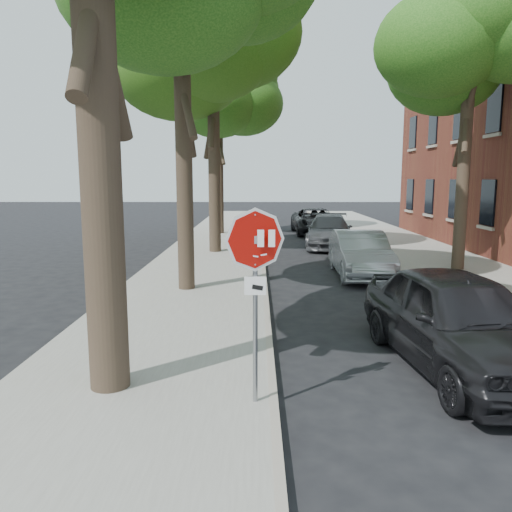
{
  "coord_description": "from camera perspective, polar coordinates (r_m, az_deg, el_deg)",
  "views": [
    {
      "loc": [
        -0.68,
        -6.35,
        3.09
      ],
      "look_at": [
        -0.69,
        0.34,
        2.05
      ],
      "focal_mm": 35.0,
      "sensor_mm": 36.0,
      "label": 1
    }
  ],
  "objects": [
    {
      "name": "car_c",
      "position": [
        22.87,
        8.36,
        2.82
      ],
      "size": [
        2.67,
        5.19,
        1.44
      ],
      "primitive_type": "imported",
      "rotation": [
        0.0,
        0.0,
        -0.14
      ],
      "color": "#434447",
      "rests_on": "ground"
    },
    {
      "name": "stop_sign",
      "position": [
        6.42,
        -0.09,
        -1.4
      ],
      "size": [
        0.76,
        0.34,
        2.61
      ],
      "color": "gray",
      "rests_on": "sidewalk_left"
    },
    {
      "name": "sidewalk_right",
      "position": [
        19.76,
        19.87,
        -0.49
      ],
      "size": [
        4.0,
        55.0,
        0.12
      ],
      "primitive_type": "cube",
      "color": "gray",
      "rests_on": "ground"
    },
    {
      "name": "car_a",
      "position": [
        8.8,
        22.13,
        -6.81
      ],
      "size": [
        2.41,
        4.96,
        1.63
      ],
      "primitive_type": "imported",
      "rotation": [
        0.0,
        0.0,
        0.1
      ],
      "color": "black",
      "rests_on": "ground"
    },
    {
      "name": "sidewalk_left",
      "position": [
        18.68,
        -5.49,
        -0.51
      ],
      "size": [
        4.0,
        55.0,
        0.12
      ],
      "primitive_type": "cube",
      "color": "gray",
      "rests_on": "ground"
    },
    {
      "name": "ground",
      "position": [
        7.09,
        5.84,
        -17.05
      ],
      "size": [
        120.0,
        120.0,
        0.0
      ],
      "primitive_type": "plane",
      "color": "black",
      "rests_on": "ground"
    },
    {
      "name": "tree_right",
      "position": [
        18.22,
        23.19,
        21.26
      ],
      "size": [
        5.29,
        4.91,
        9.33
      ],
      "color": "black",
      "rests_on": "sidewalk_right"
    },
    {
      "name": "tree_far",
      "position": [
        27.84,
        -4.3,
        17.36
      ],
      "size": [
        5.29,
        4.91,
        9.33
      ],
      "color": "black",
      "rests_on": "sidewalk_left"
    },
    {
      "name": "car_d",
      "position": [
        28.16,
        6.81,
        3.96
      ],
      "size": [
        2.5,
        5.21,
        1.43
      ],
      "primitive_type": "imported",
      "rotation": [
        0.0,
        0.0,
        0.03
      ],
      "color": "black",
      "rests_on": "ground"
    },
    {
      "name": "curb_left",
      "position": [
        18.59,
        0.81,
        -0.5
      ],
      "size": [
        0.12,
        55.0,
        0.13
      ],
      "primitive_type": "cube",
      "color": "#9E9384",
      "rests_on": "ground"
    },
    {
      "name": "tree_mid_b",
      "position": [
        21.12,
        -5.01,
        22.26
      ],
      "size": [
        5.88,
        5.46,
        10.36
      ],
      "color": "black",
      "rests_on": "sidewalk_left"
    },
    {
      "name": "curb_right",
      "position": [
        19.16,
        14.09,
        -0.49
      ],
      "size": [
        0.12,
        55.0,
        0.13
      ],
      "primitive_type": "cube",
      "color": "#9E9384",
      "rests_on": "ground"
    },
    {
      "name": "car_b",
      "position": [
        16.16,
        11.81,
        0.22
      ],
      "size": [
        1.62,
        4.38,
        1.43
      ],
      "primitive_type": "imported",
      "rotation": [
        0.0,
        0.0,
        -0.02
      ],
      "color": "gray",
      "rests_on": "ground"
    }
  ]
}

